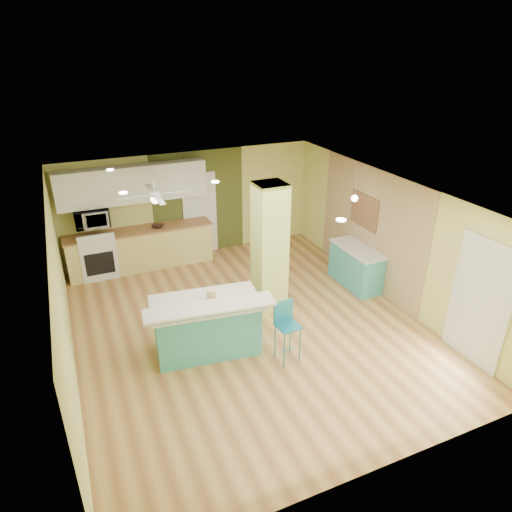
{
  "coord_description": "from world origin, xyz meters",
  "views": [
    {
      "loc": [
        -2.69,
        -6.5,
        4.76
      ],
      "look_at": [
        0.33,
        0.4,
        1.19
      ],
      "focal_mm": 32.0,
      "sensor_mm": 36.0,
      "label": 1
    }
  ],
  "objects_px": {
    "peninsula": "(207,325)",
    "fruit_bowl": "(158,226)",
    "side_counter": "(356,266)",
    "bar_stool": "(286,322)",
    "canister": "(211,295)"
  },
  "relations": [
    {
      "from": "peninsula",
      "to": "canister",
      "type": "height_order",
      "value": "canister"
    },
    {
      "from": "peninsula",
      "to": "canister",
      "type": "distance_m",
      "value": 0.54
    },
    {
      "from": "bar_stool",
      "to": "canister",
      "type": "relative_size",
      "value": 5.91
    },
    {
      "from": "peninsula",
      "to": "side_counter",
      "type": "bearing_deg",
      "value": 21.54
    },
    {
      "from": "bar_stool",
      "to": "canister",
      "type": "distance_m",
      "value": 1.28
    },
    {
      "from": "peninsula",
      "to": "fruit_bowl",
      "type": "relative_size",
      "value": 7.92
    },
    {
      "from": "side_counter",
      "to": "canister",
      "type": "bearing_deg",
      "value": -165.7
    },
    {
      "from": "bar_stool",
      "to": "side_counter",
      "type": "relative_size",
      "value": 0.79
    },
    {
      "from": "peninsula",
      "to": "bar_stool",
      "type": "bearing_deg",
      "value": -26.53
    },
    {
      "from": "peninsula",
      "to": "bar_stool",
      "type": "distance_m",
      "value": 1.33
    },
    {
      "from": "peninsula",
      "to": "side_counter",
      "type": "height_order",
      "value": "peninsula"
    },
    {
      "from": "peninsula",
      "to": "fruit_bowl",
      "type": "height_order",
      "value": "peninsula"
    },
    {
      "from": "side_counter",
      "to": "fruit_bowl",
      "type": "height_order",
      "value": "fruit_bowl"
    },
    {
      "from": "peninsula",
      "to": "side_counter",
      "type": "relative_size",
      "value": 1.55
    },
    {
      "from": "side_counter",
      "to": "canister",
      "type": "xyz_separation_m",
      "value": [
        -3.48,
        -0.89,
        0.6
      ]
    }
  ]
}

